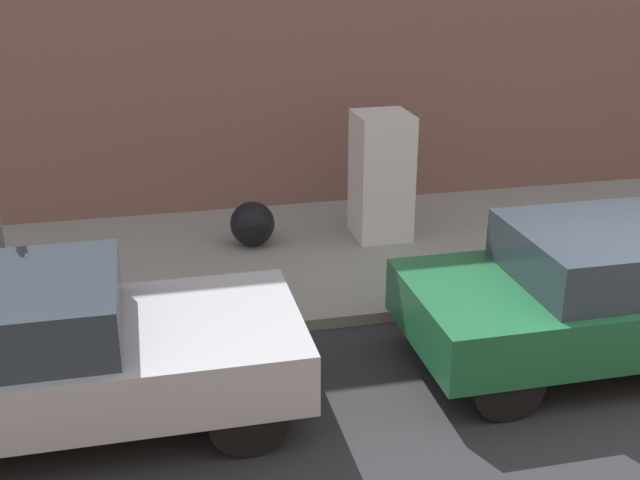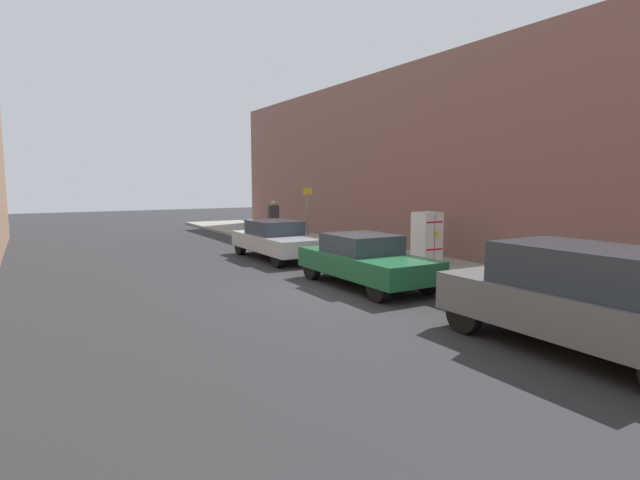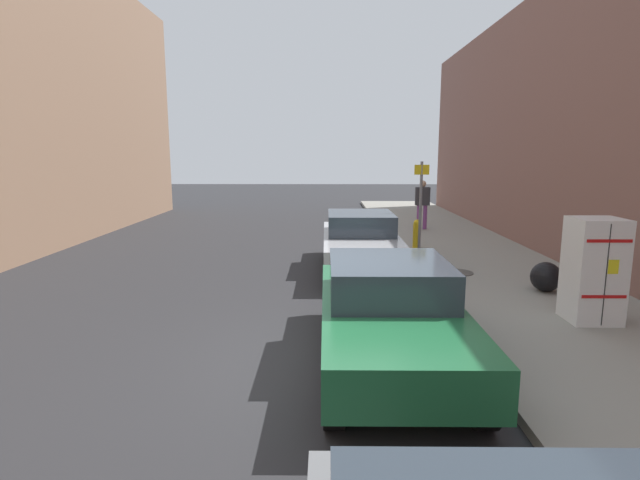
# 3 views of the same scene
# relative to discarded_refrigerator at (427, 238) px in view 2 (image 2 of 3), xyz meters

# --- Properties ---
(ground_plane) EXTENTS (80.00, 80.00, 0.00)m
(ground_plane) POSITION_rel_discarded_refrigerator_xyz_m (4.34, 1.39, -0.97)
(ground_plane) COLOR #28282B
(sidewalk_slab) EXTENTS (3.81, 44.00, 0.13)m
(sidewalk_slab) POSITION_rel_discarded_refrigerator_xyz_m (0.36, 1.39, -0.91)
(sidewalk_slab) COLOR gray
(sidewalk_slab) RESTS_ON ground
(building_facade_near) EXTENTS (2.02, 39.60, 7.25)m
(building_facade_near) POSITION_rel_discarded_refrigerator_xyz_m (-2.55, 1.39, 2.65)
(building_facade_near) COLOR #7F564C
(building_facade_near) RESTS_ON ground
(discarded_refrigerator) EXTENTS (0.77, 0.72, 1.68)m
(discarded_refrigerator) POSITION_rel_discarded_refrigerator_xyz_m (0.00, 0.00, 0.00)
(discarded_refrigerator) COLOR white
(discarded_refrigerator) RESTS_ON sidewalk_slab
(manhole_cover) EXTENTS (0.70, 0.70, 0.02)m
(manhole_cover) POSITION_rel_discarded_refrigerator_xyz_m (1.28, -3.27, -0.83)
(manhole_cover) COLOR #47443F
(manhole_cover) RESTS_ON sidewalk_slab
(street_sign_post) EXTENTS (0.36, 0.07, 2.49)m
(street_sign_post) POSITION_rel_discarded_refrigerator_xyz_m (1.95, -4.48, 0.56)
(street_sign_post) COLOR slate
(street_sign_post) RESTS_ON sidewalk_slab
(fire_hydrant) EXTENTS (0.22, 0.22, 0.82)m
(fire_hydrant) POSITION_rel_discarded_refrigerator_xyz_m (1.67, -6.32, -0.42)
(fire_hydrant) COLOR gold
(fire_hydrant) RESTS_ON sidewalk_slab
(trash_bag) EXTENTS (0.59, 0.59, 0.59)m
(trash_bag) POSITION_rel_discarded_refrigerator_xyz_m (-0.03, -1.74, -0.55)
(trash_bag) COLOR black
(trash_bag) RESTS_ON sidewalk_slab
(pedestrian_walking_far) EXTENTS (0.50, 0.23, 1.73)m
(pedestrian_walking_far) POSITION_rel_discarded_refrigerator_xyz_m (0.84, -9.95, 0.17)
(pedestrian_walking_far) COLOR #7A3D7F
(pedestrian_walking_far) RESTS_ON sidewalk_slab
(parked_sedan_silver) EXTENTS (1.79, 4.50, 1.38)m
(parked_sedan_silver) POSITION_rel_discarded_refrigerator_xyz_m (3.44, -4.13, -0.26)
(parked_sedan_silver) COLOR silver
(parked_sedan_silver) RESTS_ON ground
(parked_sedan_green) EXTENTS (1.80, 4.31, 1.39)m
(parked_sedan_green) POSITION_rel_discarded_refrigerator_xyz_m (3.44, 1.39, -0.25)
(parked_sedan_green) COLOR #1E6038
(parked_sedan_green) RESTS_ON ground
(parked_suv_gray) EXTENTS (1.92, 4.69, 1.77)m
(parked_suv_gray) POSITION_rel_discarded_refrigerator_xyz_m (3.44, 7.46, -0.05)
(parked_suv_gray) COLOR slate
(parked_suv_gray) RESTS_ON ground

